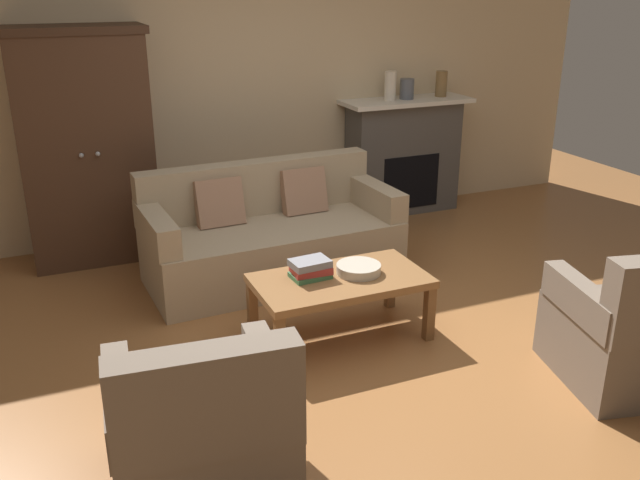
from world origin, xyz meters
TOP-DOWN VIEW (x-y plane):
  - ground_plane at (0.00, 0.00)m, footprint 9.60×9.60m
  - back_wall at (0.00, 2.55)m, footprint 7.20×0.10m
  - fireplace at (1.55, 2.30)m, footprint 1.26×0.48m
  - armoire at (-1.40, 2.22)m, footprint 1.06×0.57m
  - couch at (-0.20, 1.27)m, footprint 1.95×0.93m
  - coffee_table at (-0.11, 0.17)m, footprint 1.10×0.60m
  - fruit_bowl at (0.02, 0.18)m, footprint 0.29×0.29m
  - book_stack at (-0.29, 0.24)m, footprint 0.26×0.19m
  - mantel_vase_cream at (1.37, 2.28)m, footprint 0.11×0.11m
  - mantel_vase_slate at (1.55, 2.28)m, footprint 0.13×0.13m
  - mantel_vase_bronze at (1.93, 2.28)m, footprint 0.11×0.11m
  - armchair_near_left at (-1.29, -0.93)m, footprint 0.84×0.84m
  - armchair_near_right at (1.21, -0.98)m, footprint 0.92×0.92m

SIDE VIEW (x-z plane):
  - ground_plane at x=0.00m, z-range 0.00..0.00m
  - armchair_near_left at x=-1.29m, z-range -0.12..0.76m
  - armchair_near_right at x=1.21m, z-range -0.12..0.76m
  - couch at x=-0.20m, z-range -0.11..0.75m
  - coffee_table at x=-0.11m, z-range 0.16..0.58m
  - fruit_bowl at x=0.02m, z-range 0.42..0.48m
  - book_stack at x=-0.29m, z-range 0.42..0.54m
  - fireplace at x=1.55m, z-range 0.01..1.13m
  - armoire at x=-1.40m, z-range 0.00..1.87m
  - mantel_vase_slate at x=1.55m, z-range 1.12..1.31m
  - mantel_vase_bronze at x=1.93m, z-range 1.12..1.36m
  - mantel_vase_cream at x=1.37m, z-range 1.12..1.39m
  - back_wall at x=0.00m, z-range 0.00..2.80m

